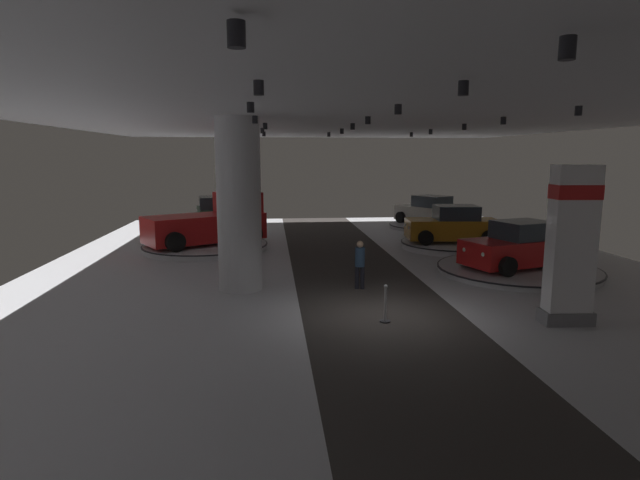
# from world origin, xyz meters

# --- Properties ---
(ground) EXTENTS (24.00, 44.00, 0.06)m
(ground) POSITION_xyz_m (0.00, 0.00, -0.02)
(ground) COLOR silver
(ceiling_with_spotlights) EXTENTS (24.00, 44.00, 0.39)m
(ceiling_with_spotlights) POSITION_xyz_m (0.00, 0.00, 5.55)
(ceiling_with_spotlights) COLOR silver
(column_left) EXTENTS (1.40, 1.40, 5.50)m
(column_left) POSITION_xyz_m (-3.98, 3.17, 2.75)
(column_left) COLOR silver
(column_left) RESTS_ON ground
(brand_sign_pylon) EXTENTS (1.30, 0.72, 4.08)m
(brand_sign_pylon) POSITION_xyz_m (4.59, -1.15, 2.11)
(brand_sign_pylon) COLOR slate
(brand_sign_pylon) RESTS_ON ground
(display_platform_far_right) EXTENTS (4.71, 4.71, 0.31)m
(display_platform_far_right) POSITION_xyz_m (5.44, 9.75, 0.17)
(display_platform_far_right) COLOR silver
(display_platform_far_right) RESTS_ON ground
(display_car_far_right) EXTENTS (4.36, 2.55, 1.71)m
(display_car_far_right) POSITION_xyz_m (5.47, 9.75, 1.07)
(display_car_far_right) COLOR #B77519
(display_car_far_right) RESTS_ON display_platform_far_right
(display_platform_deep_left) EXTENTS (4.92, 4.92, 0.37)m
(display_platform_deep_left) POSITION_xyz_m (-6.05, 15.09, 0.20)
(display_platform_deep_left) COLOR silver
(display_platform_deep_left) RESTS_ON ground
(display_car_deep_left) EXTENTS (2.76, 4.44, 1.71)m
(display_car_deep_left) POSITION_xyz_m (-6.06, 15.12, 1.13)
(display_car_deep_left) COLOR #2D5638
(display_car_deep_left) RESTS_ON display_platform_deep_left
(display_platform_deep_right) EXTENTS (4.75, 4.75, 0.23)m
(display_platform_deep_right) POSITION_xyz_m (6.48, 16.54, 0.13)
(display_platform_deep_right) COLOR #B7B7BC
(display_platform_deep_right) RESTS_ON ground
(display_car_deep_right) EXTENTS (3.71, 4.53, 1.71)m
(display_car_deep_right) POSITION_xyz_m (6.50, 16.51, 1.00)
(display_car_deep_right) COLOR silver
(display_car_deep_right) RESTS_ON display_platform_deep_right
(display_platform_far_left) EXTENTS (5.68, 5.68, 0.29)m
(display_platform_far_left) POSITION_xyz_m (-5.99, 10.42, 0.16)
(display_platform_far_left) COLOR silver
(display_platform_far_left) RESTS_ON ground
(pickup_truck_far_left) EXTENTS (5.63, 4.58, 2.30)m
(pickup_truck_far_left) POSITION_xyz_m (-5.72, 10.58, 1.23)
(pickup_truck_far_left) COLOR red
(pickup_truck_far_left) RESTS_ON display_platform_far_left
(display_platform_mid_right) EXTENTS (5.84, 5.84, 0.23)m
(display_platform_mid_right) POSITION_xyz_m (6.08, 4.49, 0.13)
(display_platform_mid_right) COLOR #B7B7BC
(display_platform_mid_right) RESTS_ON ground
(display_car_mid_right) EXTENTS (4.55, 3.20, 1.71)m
(display_car_mid_right) POSITION_xyz_m (6.11, 4.50, 0.99)
(display_car_mid_right) COLOR red
(display_car_mid_right) RESTS_ON display_platform_mid_right
(visitor_walking_near) EXTENTS (0.32, 0.32, 1.59)m
(visitor_walking_near) POSITION_xyz_m (-0.13, 2.83, 0.91)
(visitor_walking_near) COLOR black
(visitor_walking_near) RESTS_ON ground
(stanchion_a) EXTENTS (0.28, 0.28, 1.01)m
(stanchion_a) POSITION_xyz_m (-0.04, -0.60, 0.37)
(stanchion_a) COLOR #333338
(stanchion_a) RESTS_ON ground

